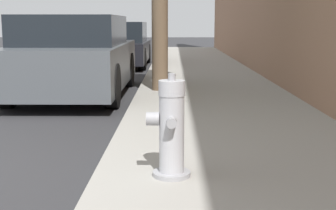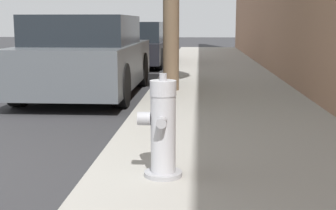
{
  "view_description": "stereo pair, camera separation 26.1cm",
  "coord_description": "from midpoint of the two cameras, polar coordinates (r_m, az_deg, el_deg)",
  "views": [
    {
      "loc": [
        2.66,
        -3.23,
        1.33
      ],
      "look_at": [
        2.61,
        1.5,
        0.49
      ],
      "focal_mm": 50.0,
      "sensor_mm": 36.0,
      "label": 1
    },
    {
      "loc": [
        2.93,
        -3.22,
        1.33
      ],
      "look_at": [
        2.61,
        1.5,
        0.49
      ],
      "focal_mm": 50.0,
      "sensor_mm": 36.0,
      "label": 2
    }
  ],
  "objects": [
    {
      "name": "sidewalk_slab",
      "position": [
        3.5,
        9.9,
        -11.18
      ],
      "size": [
        2.65,
        40.0,
        0.14
      ],
      "color": "#99968E",
      "rests_on": "ground_plane"
    },
    {
      "name": "fire_hydrant",
      "position": [
        3.62,
        -1.69,
        -3.08
      ],
      "size": [
        0.35,
        0.36,
        0.81
      ],
      "color": "#97979C",
      "rests_on": "sidewalk_slab"
    },
    {
      "name": "parked_car_mid",
      "position": [
        14.46,
        -6.58,
        7.25
      ],
      "size": [
        1.81,
        3.97,
        1.35
      ],
      "color": "black",
      "rests_on": "ground_plane"
    },
    {
      "name": "parked_car_near",
      "position": [
        8.68,
        -12.12,
        5.72
      ],
      "size": [
        1.86,
        4.13,
        1.45
      ],
      "color": "#4C5156",
      "rests_on": "ground_plane"
    }
  ]
}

